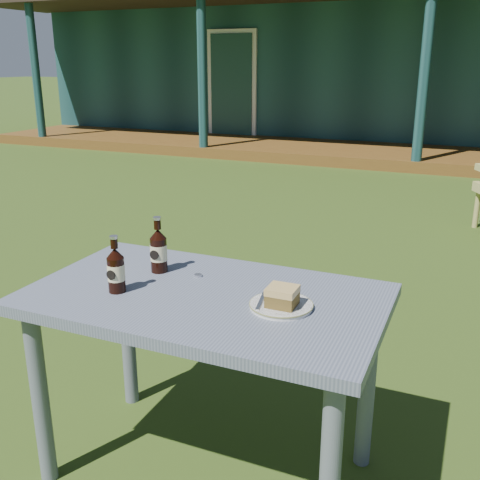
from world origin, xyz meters
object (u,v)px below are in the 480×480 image
at_px(cafe_table, 206,320).
at_px(cola_bottle_near, 159,250).
at_px(cake_slice, 282,296).
at_px(cola_bottle_far, 116,270).
at_px(plate, 281,305).

height_order(cafe_table, cola_bottle_near, cola_bottle_near).
relative_size(cafe_table, cake_slice, 13.04).
distance_m(cafe_table, cola_bottle_near, 0.33).
relative_size(cola_bottle_near, cola_bottle_far, 1.06).
bearing_deg(plate, cola_bottle_far, -170.21).
relative_size(cafe_table, cola_bottle_near, 5.71).
bearing_deg(cake_slice, plate, 120.59).
bearing_deg(cafe_table, cola_bottle_far, -159.44).
xyz_separation_m(cafe_table, cake_slice, (0.28, -0.02, 0.15)).
bearing_deg(cola_bottle_far, plate, 9.79).
bearing_deg(plate, cola_bottle_near, 166.48).
bearing_deg(cake_slice, cola_bottle_near, 165.47).
bearing_deg(cola_bottle_near, cola_bottle_far, -98.27).
height_order(plate, cola_bottle_near, cola_bottle_near).
xyz_separation_m(cola_bottle_near, cola_bottle_far, (-0.03, -0.22, -0.00)).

